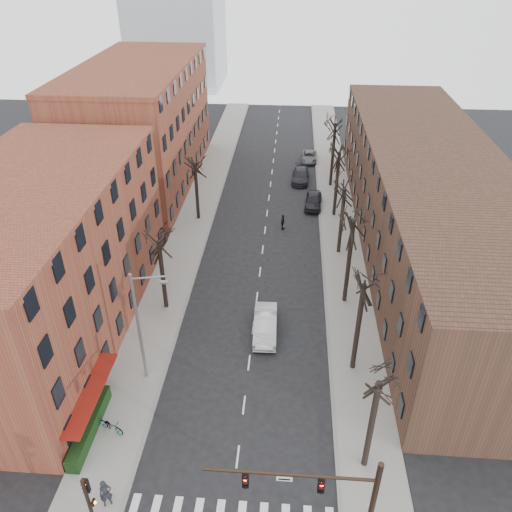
% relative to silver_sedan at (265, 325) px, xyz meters
% --- Properties ---
extents(sidewalk_left, '(4.00, 90.00, 0.15)m').
position_rel_silver_sedan_xyz_m(sidewalk_left, '(-9.00, 19.61, -0.77)').
color(sidewalk_left, gray).
rests_on(sidewalk_left, ground).
extents(sidewalk_right, '(4.00, 90.00, 0.15)m').
position_rel_silver_sedan_xyz_m(sidewalk_right, '(7.00, 19.61, -0.77)').
color(sidewalk_right, gray).
rests_on(sidewalk_right, ground).
extents(building_left_near, '(12.00, 26.00, 12.00)m').
position_rel_silver_sedan_xyz_m(building_left_near, '(-17.00, -0.39, 5.16)').
color(building_left_near, brown).
rests_on(building_left_near, ground).
extents(building_left_far, '(12.00, 28.00, 14.00)m').
position_rel_silver_sedan_xyz_m(building_left_far, '(-17.00, 28.61, 6.16)').
color(building_left_far, brown).
rests_on(building_left_far, ground).
extents(building_right, '(12.00, 50.00, 10.00)m').
position_rel_silver_sedan_xyz_m(building_right, '(15.00, 14.61, 4.16)').
color(building_right, '#492D22').
rests_on(building_right, ground).
extents(awning_left, '(1.20, 7.00, 0.15)m').
position_rel_silver_sedan_xyz_m(awning_left, '(-10.40, -9.39, -0.84)').
color(awning_left, maroon).
rests_on(awning_left, ground).
extents(hedge, '(0.80, 6.00, 1.00)m').
position_rel_silver_sedan_xyz_m(hedge, '(-10.50, -10.39, -0.19)').
color(hedge, '#193412').
rests_on(hedge, sidewalk_left).
extents(tree_right_a, '(5.20, 5.20, 10.00)m').
position_rel_silver_sedan_xyz_m(tree_right_a, '(6.60, -11.39, -0.84)').
color(tree_right_a, black).
rests_on(tree_right_a, ground).
extents(tree_right_b, '(5.20, 5.20, 10.80)m').
position_rel_silver_sedan_xyz_m(tree_right_b, '(6.60, -3.39, -0.84)').
color(tree_right_b, black).
rests_on(tree_right_b, ground).
extents(tree_right_c, '(5.20, 5.20, 11.60)m').
position_rel_silver_sedan_xyz_m(tree_right_c, '(6.60, 4.61, -0.84)').
color(tree_right_c, black).
rests_on(tree_right_c, ground).
extents(tree_right_d, '(5.20, 5.20, 10.00)m').
position_rel_silver_sedan_xyz_m(tree_right_d, '(6.60, 12.61, -0.84)').
color(tree_right_d, black).
rests_on(tree_right_d, ground).
extents(tree_right_e, '(5.20, 5.20, 10.80)m').
position_rel_silver_sedan_xyz_m(tree_right_e, '(6.60, 20.61, -0.84)').
color(tree_right_e, black).
rests_on(tree_right_e, ground).
extents(tree_right_f, '(5.20, 5.20, 11.60)m').
position_rel_silver_sedan_xyz_m(tree_right_f, '(6.60, 28.61, -0.84)').
color(tree_right_f, black).
rests_on(tree_right_f, ground).
extents(tree_left_a, '(5.20, 5.20, 9.50)m').
position_rel_silver_sedan_xyz_m(tree_left_a, '(-8.60, 2.61, -0.84)').
color(tree_left_a, black).
rests_on(tree_left_a, ground).
extents(tree_left_b, '(5.20, 5.20, 9.50)m').
position_rel_silver_sedan_xyz_m(tree_left_b, '(-8.60, 18.61, -0.84)').
color(tree_left_b, black).
rests_on(tree_left_b, ground).
extents(signal_mast_arm, '(8.14, 0.30, 7.20)m').
position_rel_silver_sedan_xyz_m(signal_mast_arm, '(4.45, -16.39, 3.56)').
color(signal_mast_arm, black).
rests_on(signal_mast_arm, ground).
extents(signal_pole_left, '(0.47, 0.44, 4.40)m').
position_rel_silver_sedan_xyz_m(signal_pole_left, '(-7.99, -16.34, 1.77)').
color(signal_pole_left, black).
rests_on(signal_pole_left, ground).
extents(streetlight, '(2.45, 0.22, 9.03)m').
position_rel_silver_sedan_xyz_m(streetlight, '(-8.03, -5.39, 4.17)').
color(streetlight, slate).
rests_on(streetlight, ground).
extents(silver_sedan, '(1.94, 5.16, 1.68)m').
position_rel_silver_sedan_xyz_m(silver_sedan, '(0.00, 0.00, 0.00)').
color(silver_sedan, silver).
rests_on(silver_sedan, ground).
extents(parked_car_near, '(2.24, 4.81, 1.60)m').
position_rel_silver_sedan_xyz_m(parked_car_near, '(4.30, 22.59, -0.04)').
color(parked_car_near, black).
rests_on(parked_car_near, ground).
extents(parked_car_mid, '(2.35, 5.31, 1.52)m').
position_rel_silver_sedan_xyz_m(parked_car_mid, '(2.80, 29.89, -0.08)').
color(parked_car_mid, black).
rests_on(parked_car_mid, ground).
extents(parked_car_far, '(2.27, 4.62, 1.26)m').
position_rel_silver_sedan_xyz_m(parked_car_far, '(4.02, 36.93, -0.21)').
color(parked_car_far, '#575A5F').
rests_on(parked_car_far, ground).
extents(pedestrian_a, '(0.83, 0.75, 1.91)m').
position_rel_silver_sedan_xyz_m(pedestrian_a, '(-7.83, -14.98, 0.26)').
color(pedestrian_a, black).
rests_on(pedestrian_a, sidewalk_left).
extents(pedestrian_crossing, '(0.67, 1.10, 1.75)m').
position_rel_silver_sedan_xyz_m(pedestrian_crossing, '(0.87, 16.99, 0.03)').
color(pedestrian_crossing, black).
rests_on(pedestrian_crossing, ground).
extents(bicycle, '(1.97, 1.32, 0.98)m').
position_rel_silver_sedan_xyz_m(bicycle, '(-9.16, -10.21, -0.20)').
color(bicycle, gray).
rests_on(bicycle, sidewalk_left).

